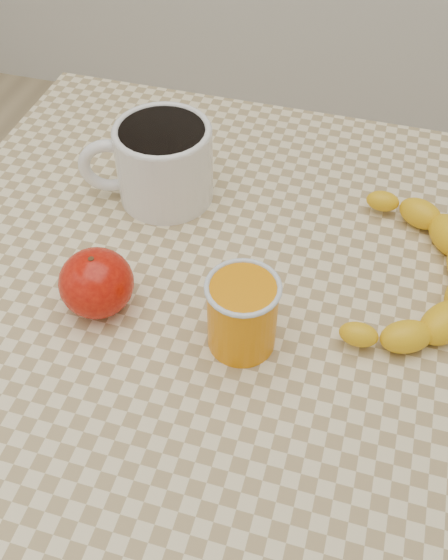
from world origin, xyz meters
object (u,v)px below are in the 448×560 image
(table, at_px, (224,336))
(apple, at_px, (96,283))
(coffee_mug, at_px, (161,160))
(banana, at_px, (412,271))
(orange_juice_glass, at_px, (242,313))

(table, xyz_separation_m, apple, (-0.13, -0.06, 0.12))
(coffee_mug, relative_size, banana, 0.56)
(coffee_mug, height_order, apple, coffee_mug)
(table, bearing_deg, apple, -155.57)
(table, height_order, coffee_mug, coffee_mug)
(coffee_mug, height_order, orange_juice_glass, coffee_mug)
(orange_juice_glass, bearing_deg, table, 120.88)
(table, distance_m, coffee_mug, 0.24)
(table, height_order, banana, banana)
(orange_juice_glass, height_order, apple, orange_juice_glass)
(orange_juice_glass, distance_m, apple, 0.17)
(apple, bearing_deg, coffee_mug, 88.93)
(coffee_mug, relative_size, orange_juice_glass, 2.06)
(table, relative_size, coffee_mug, 4.26)
(apple, bearing_deg, orange_juice_glass, -1.58)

